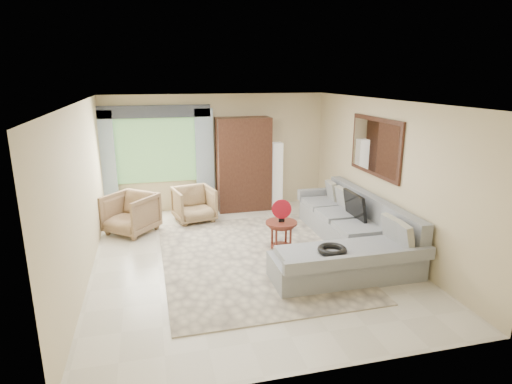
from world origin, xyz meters
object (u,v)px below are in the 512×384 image
object	(u,v)px
sectional_sofa	(349,237)
armchair_right	(194,204)
floor_lamp	(276,175)
potted_plant	(126,205)
armchair_left	(131,214)
tv_screen	(355,206)
coffee_table	(281,236)
armoire	(243,164)

from	to	relation	value
sectional_sofa	armchair_right	world-z (taller)	sectional_sofa
sectional_sofa	floor_lamp	bearing A→B (deg)	98.33
sectional_sofa	potted_plant	world-z (taller)	sectional_sofa
armchair_left	potted_plant	distance (m)	1.09
floor_lamp	armchair_left	bearing A→B (deg)	-162.18
sectional_sofa	tv_screen	size ratio (longest dim) A/B	4.68
coffee_table	armchair_right	distance (m)	2.39
armchair_right	floor_lamp	bearing A→B (deg)	5.64
armchair_left	sectional_sofa	bearing A→B (deg)	12.93
potted_plant	armoire	bearing A→B (deg)	-1.69
potted_plant	coffee_table	bearing A→B (deg)	-44.62
armchair_left	armchair_right	xyz separation A→B (m)	(1.27, 0.40, -0.03)
armoire	floor_lamp	size ratio (longest dim) A/B	1.40
floor_lamp	coffee_table	bearing A→B (deg)	-104.84
sectional_sofa	armchair_right	size ratio (longest dim) A/B	4.30
sectional_sofa	armchair_right	distance (m)	3.36
tv_screen	armchair_left	world-z (taller)	tv_screen
tv_screen	floor_lamp	distance (m)	2.69
sectional_sofa	armchair_left	size ratio (longest dim) A/B	4.00
tv_screen	armchair_left	bearing A→B (deg)	158.72
armchair_left	armoire	distance (m)	2.74
armchair_left	armoire	bearing A→B (deg)	62.02
tv_screen	potted_plant	xyz separation A→B (m)	(-4.11, 2.62, -0.46)
floor_lamp	sectional_sofa	bearing A→B (deg)	-81.67
tv_screen	armchair_right	world-z (taller)	tv_screen
armchair_left	floor_lamp	xyz separation A→B (m)	(3.27, 1.05, 0.36)
armchair_right	armoire	xyz separation A→B (m)	(1.20, 0.59, 0.68)
sectional_sofa	armchair_right	bearing A→B (deg)	136.49
sectional_sofa	potted_plant	distance (m)	4.86
coffee_table	armchair_left	size ratio (longest dim) A/B	0.64
tv_screen	armchair_right	bearing A→B (deg)	144.15
sectional_sofa	potted_plant	size ratio (longest dim) A/B	6.64
armoire	floor_lamp	xyz separation A→B (m)	(0.80, 0.06, -0.30)
tv_screen	coffee_table	world-z (taller)	tv_screen
floor_lamp	armchair_right	bearing A→B (deg)	-162.08
armchair_right	floor_lamp	size ratio (longest dim) A/B	0.54
tv_screen	coffee_table	bearing A→B (deg)	-177.64
coffee_table	armchair_right	world-z (taller)	armchair_right
armchair_left	floor_lamp	bearing A→B (deg)	57.97
tv_screen	sectional_sofa	bearing A→B (deg)	-126.60
armoire	coffee_table	bearing A→B (deg)	-87.87
potted_plant	armchair_right	bearing A→B (deg)	-25.18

